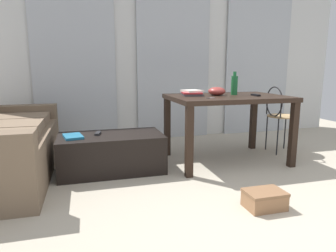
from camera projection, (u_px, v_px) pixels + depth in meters
name	position (u px, v px, depth m)	size (l,w,h in m)	color
ground_plane	(224.00, 175.00, 3.07)	(7.21, 7.21, 0.00)	#B2A893
wall_back	(172.00, 51.00, 4.62)	(5.68, 0.10, 2.67)	silver
curtains	(174.00, 63.00, 4.57)	(4.04, 0.03, 2.30)	#B2B7BC
coffee_table	(111.00, 153.00, 3.16)	(1.07, 0.58, 0.39)	black
craft_table	(227.00, 104.00, 3.43)	(1.30, 0.91, 0.77)	black
wire_chair	(279.00, 111.00, 3.82)	(0.39, 0.40, 0.85)	tan
bottle_near	(234.00, 85.00, 3.50)	(0.08, 0.08, 0.27)	#195B2D
bowl	(217.00, 91.00, 3.44)	(0.20, 0.20, 0.10)	#9E3833
book_stack	(192.00, 93.00, 3.41)	(0.26, 0.28, 0.06)	#4C4C51
tv_remote_on_table	(256.00, 95.00, 3.38)	(0.04, 0.15, 0.02)	black
scissors	(209.00, 98.00, 3.12)	(0.11, 0.09, 0.00)	#9EA0A5
tv_remote_primary	(98.00, 133.00, 3.14)	(0.05, 0.15, 0.02)	#232326
magazine	(73.00, 136.00, 2.99)	(0.17, 0.26, 0.02)	#1E668C
shoebox	(264.00, 199.00, 2.33)	(0.30, 0.22, 0.14)	#996B47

